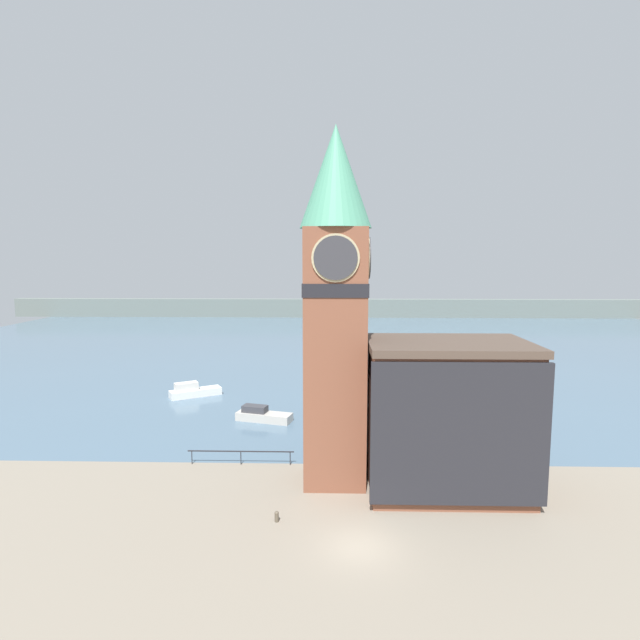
{
  "coord_description": "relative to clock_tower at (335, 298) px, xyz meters",
  "views": [
    {
      "loc": [
        -1.51,
        -25.91,
        15.79
      ],
      "look_at": [
        -2.35,
        6.34,
        11.88
      ],
      "focal_mm": 28.0,
      "sensor_mm": 36.0,
      "label": 1
    }
  ],
  "objects": [
    {
      "name": "ground_plane",
      "position": [
        1.34,
        -8.45,
        -13.15
      ],
      "size": [
        160.0,
        160.0,
        0.0
      ],
      "primitive_type": "plane",
      "color": "gray"
    },
    {
      "name": "boat_far",
      "position": [
        -16.35,
        21.63,
        -12.51
      ],
      "size": [
        5.86,
        4.36,
        1.75
      ],
      "rotation": [
        0.0,
        0.0,
        0.53
      ],
      "color": "silver",
      "rests_on": "water"
    },
    {
      "name": "water",
      "position": [
        1.34,
        62.77,
        -13.16
      ],
      "size": [
        160.0,
        120.0,
        0.0
      ],
      "color": "slate",
      "rests_on": "ground_plane"
    },
    {
      "name": "pier_railing",
      "position": [
        -7.27,
        2.52,
        -12.22
      ],
      "size": [
        8.26,
        0.08,
        1.09
      ],
      "color": "#232328",
      "rests_on": "ground_plane"
    },
    {
      "name": "pier_building",
      "position": [
        7.65,
        -1.13,
        -7.97
      ],
      "size": [
        10.97,
        7.44,
        10.33
      ],
      "color": "brown",
      "rests_on": "ground_plane"
    },
    {
      "name": "clock_tower",
      "position": [
        0.0,
        0.0,
        0.0
      ],
      "size": [
        4.9,
        4.9,
        24.75
      ],
      "color": "brown",
      "rests_on": "ground_plane"
    },
    {
      "name": "mooring_bollard_near",
      "position": [
        -3.54,
        -5.9,
        -12.79
      ],
      "size": [
        0.26,
        0.26,
        0.67
      ],
      "color": "brown",
      "rests_on": "ground_plane"
    },
    {
      "name": "far_shoreline",
      "position": [
        1.34,
        102.77,
        -10.65
      ],
      "size": [
        180.0,
        3.0,
        5.0
      ],
      "color": "slate",
      "rests_on": "water"
    },
    {
      "name": "boat_near",
      "position": [
        -7.1,
        13.13,
        -12.6
      ],
      "size": [
        5.74,
        3.11,
        1.46
      ],
      "rotation": [
        0.0,
        0.0,
        -0.27
      ],
      "color": "#B7B2A8",
      "rests_on": "water"
    }
  ]
}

